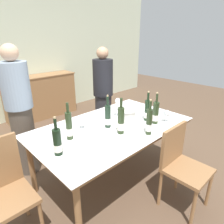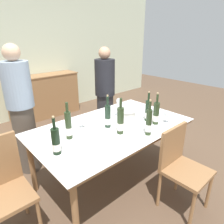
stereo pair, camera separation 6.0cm
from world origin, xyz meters
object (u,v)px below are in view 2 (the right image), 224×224
wine_bottle_2 (148,111)px  wine_bottle_4 (56,142)px  wine_glass_3 (119,101)px  wine_glass_2 (117,108)px  sideboard_cabinet (45,96)px  wine_bottle_1 (120,121)px  person_host (22,113)px  wine_bottle_3 (149,123)px  chair_near_front (180,163)px  ice_bucket (127,117)px  person_guest_left (105,96)px  wine_glass_0 (81,121)px  wine_bottle_0 (108,117)px  wine_glass_1 (167,114)px  wine_bottle_5 (68,126)px  dining_table (112,131)px  chair_left_end (1,184)px  wine_bottle_6 (156,114)px

wine_bottle_2 → wine_bottle_4: bearing=175.7°
wine_glass_3 → wine_glass_2: bearing=-139.5°
sideboard_cabinet → wine_bottle_1: (-0.38, -2.80, 0.42)m
person_host → wine_bottle_3: bearing=-57.3°
wine_bottle_2 → wine_bottle_3: bearing=-140.5°
wine_bottle_2 → chair_near_front: size_ratio=0.42×
ice_bucket → person_guest_left: bearing=63.2°
wine_bottle_1 → ice_bucket: bearing=24.8°
wine_bottle_2 → wine_glass_0: bearing=152.8°
wine_bottle_2 → wine_glass_0: 0.83m
person_guest_left → wine_bottle_0: bearing=-128.9°
wine_glass_1 → wine_bottle_4: bearing=167.8°
sideboard_cabinet → wine_bottle_5: 2.69m
ice_bucket → wine_bottle_4: wine_bottle_4 is taller
dining_table → wine_glass_2: 0.38m
wine_glass_2 → person_host: 1.22m
wine_glass_0 → wine_glass_3: bearing=13.0°
wine_bottle_5 → chair_left_end: wine_bottle_5 is taller
sideboard_cabinet → wine_glass_0: 2.51m
person_guest_left → wine_bottle_6: bearing=-100.6°
wine_bottle_0 → wine_bottle_3: wine_bottle_3 is taller
wine_glass_3 → wine_glass_0: bearing=-167.0°
wine_bottle_1 → person_guest_left: person_guest_left is taller
dining_table → wine_glass_2: size_ratio=12.32×
wine_bottle_6 → wine_glass_3: (0.05, 0.68, -0.02)m
wine_bottle_6 → wine_glass_1: bearing=-28.6°
wine_glass_0 → wine_bottle_2: bearing=-27.2°
person_guest_left → chair_left_end: bearing=-156.7°
sideboard_cabinet → ice_bucket: 2.73m
wine_bottle_1 → wine_glass_1: bearing=-16.4°
ice_bucket → person_host: 1.33m
wine_bottle_3 → chair_left_end: wine_bottle_3 is taller
dining_table → wine_glass_0: bearing=146.1°
wine_bottle_5 → person_host: 0.85m
wine_bottle_5 → wine_glass_3: (1.01, 0.29, -0.03)m
wine_bottle_5 → wine_bottle_4: bearing=-143.5°
dining_table → wine_glass_3: wine_glass_3 is taller
chair_left_end → sideboard_cabinet: bearing=58.2°
wine_bottle_5 → person_guest_left: size_ratio=0.25×
wine_bottle_5 → person_guest_left: 1.45m
wine_bottle_1 → wine_bottle_2: bearing=1.8°
wine_bottle_5 → person_guest_left: person_guest_left is taller
sideboard_cabinet → wine_bottle_2: bearing=-87.7°
dining_table → person_host: bearing=127.7°
dining_table → wine_glass_0: wine_glass_0 is taller
sideboard_cabinet → wine_bottle_0: 2.64m
wine_bottle_0 → chair_left_end: size_ratio=0.41×
wine_bottle_2 → person_guest_left: size_ratio=0.24×
ice_bucket → wine_bottle_6: (0.28, -0.21, 0.03)m
wine_bottle_4 → wine_bottle_6: (1.20, -0.22, 0.01)m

